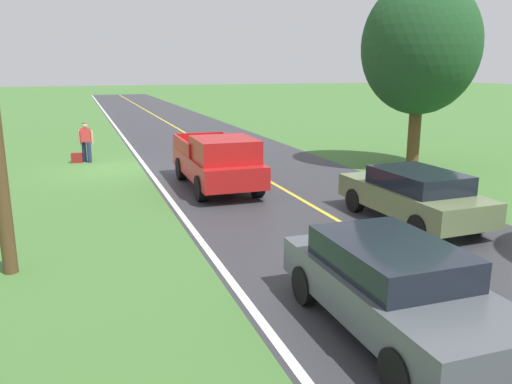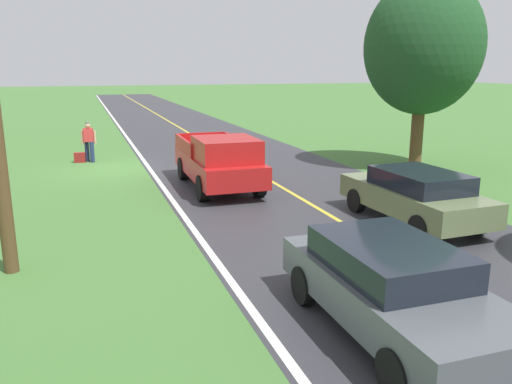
% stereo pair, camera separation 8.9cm
% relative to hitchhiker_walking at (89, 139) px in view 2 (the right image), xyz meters
% --- Properties ---
extents(ground_plane, '(200.00, 200.00, 0.00)m').
position_rel_hitchhiker_walking_xyz_m(ground_plane, '(-1.02, 2.02, -0.98)').
color(ground_plane, '#427033').
extents(road_surface, '(8.03, 120.00, 0.00)m').
position_rel_hitchhiker_walking_xyz_m(road_surface, '(-6.05, 2.02, -0.98)').
color(road_surface, '#333338').
rests_on(road_surface, ground).
extents(lane_edge_line, '(0.16, 117.60, 0.00)m').
position_rel_hitchhiker_walking_xyz_m(lane_edge_line, '(-2.22, 2.02, -0.98)').
color(lane_edge_line, silver).
rests_on(lane_edge_line, ground).
extents(lane_centre_line, '(0.14, 117.60, 0.00)m').
position_rel_hitchhiker_walking_xyz_m(lane_centre_line, '(-6.05, 2.02, -0.98)').
color(lane_centre_line, gold).
rests_on(lane_centre_line, ground).
extents(hitchhiker_walking, '(0.62, 0.53, 1.75)m').
position_rel_hitchhiker_walking_xyz_m(hitchhiker_walking, '(0.00, 0.00, 0.00)').
color(hitchhiker_walking, navy).
rests_on(hitchhiker_walking, ground).
extents(suitcase_carried, '(0.48, 0.24, 0.43)m').
position_rel_hitchhiker_walking_xyz_m(suitcase_carried, '(0.43, 0.05, -0.77)').
color(suitcase_carried, maroon).
rests_on(suitcase_carried, ground).
extents(pickup_truck_passing, '(2.15, 5.42, 1.82)m').
position_rel_hitchhiker_walking_xyz_m(pickup_truck_passing, '(-4.02, 6.75, -0.01)').
color(pickup_truck_passing, '#B21919').
rests_on(pickup_truck_passing, ground).
extents(tree_far_side_near, '(4.59, 4.59, 7.41)m').
position_rel_hitchhiker_walking_xyz_m(tree_far_side_near, '(-12.61, 5.49, 3.77)').
color(tree_far_side_near, brown).
rests_on(tree_far_side_near, ground).
extents(sedan_mid_oncoming, '(2.05, 4.46, 1.41)m').
position_rel_hitchhiker_walking_xyz_m(sedan_mid_oncoming, '(-7.83, 12.16, -0.23)').
color(sedan_mid_oncoming, '#66754C').
rests_on(sedan_mid_oncoming, ground).
extents(sedan_ahead_same_lane, '(1.94, 4.40, 1.41)m').
position_rel_hitchhiker_walking_xyz_m(sedan_ahead_same_lane, '(-4.01, 16.95, -0.23)').
color(sedan_ahead_same_lane, '#4C5156').
rests_on(sedan_ahead_same_lane, ground).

